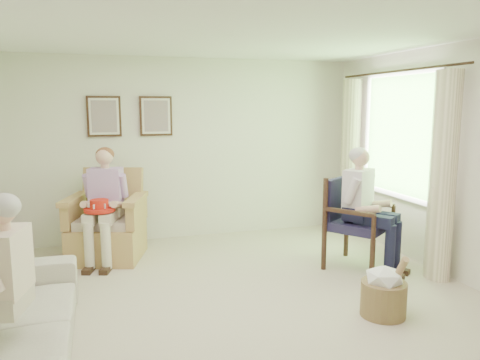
{
  "coord_description": "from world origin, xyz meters",
  "views": [
    {
      "loc": [
        -1.27,
        -3.94,
        1.92
      ],
      "look_at": [
        0.35,
        1.3,
        1.05
      ],
      "focal_mm": 35.0,
      "sensor_mm": 36.0,
      "label": 1
    }
  ],
  "objects_px": {
    "person_sofa": "(0,277)",
    "hatbox": "(384,291)",
    "wood_armchair": "(355,218)",
    "person_wicker": "(106,197)",
    "sofa": "(10,321)",
    "red_hat": "(99,207)",
    "person_dark": "(364,200)",
    "wicker_armchair": "(107,230)"
  },
  "relations": [
    {
      "from": "person_sofa",
      "to": "person_wicker",
      "type": "bearing_deg",
      "value": 174.69
    },
    {
      "from": "person_sofa",
      "to": "person_dark",
      "type": "bearing_deg",
      "value": 120.81
    },
    {
      "from": "person_wicker",
      "to": "person_dark",
      "type": "height_order",
      "value": "person_dark"
    },
    {
      "from": "person_dark",
      "to": "hatbox",
      "type": "relative_size",
      "value": 2.32
    },
    {
      "from": "person_wicker",
      "to": "hatbox",
      "type": "height_order",
      "value": "person_wicker"
    },
    {
      "from": "sofa",
      "to": "red_hat",
      "type": "height_order",
      "value": "red_hat"
    },
    {
      "from": "red_hat",
      "to": "hatbox",
      "type": "bearing_deg",
      "value": -41.15
    },
    {
      "from": "wicker_armchair",
      "to": "person_wicker",
      "type": "relative_size",
      "value": 0.81
    },
    {
      "from": "red_hat",
      "to": "hatbox",
      "type": "distance_m",
      "value": 3.31
    },
    {
      "from": "hatbox",
      "to": "wood_armchair",
      "type": "bearing_deg",
      "value": 70.26
    },
    {
      "from": "hatbox",
      "to": "sofa",
      "type": "bearing_deg",
      "value": 177.44
    },
    {
      "from": "sofa",
      "to": "person_dark",
      "type": "relative_size",
      "value": 1.59
    },
    {
      "from": "wood_armchair",
      "to": "wicker_armchair",
      "type": "bearing_deg",
      "value": 121.65
    },
    {
      "from": "sofa",
      "to": "person_dark",
      "type": "bearing_deg",
      "value": -74.44
    },
    {
      "from": "sofa",
      "to": "person_wicker",
      "type": "bearing_deg",
      "value": -19.04
    },
    {
      "from": "person_wicker",
      "to": "person_sofa",
      "type": "bearing_deg",
      "value": -90.01
    },
    {
      "from": "red_hat",
      "to": "sofa",
      "type": "bearing_deg",
      "value": -108.73
    },
    {
      "from": "hatbox",
      "to": "wicker_armchair",
      "type": "bearing_deg",
      "value": 133.77
    },
    {
      "from": "wood_armchair",
      "to": "red_hat",
      "type": "xyz_separation_m",
      "value": [
        -2.94,
        0.83,
        0.15
      ]
    },
    {
      "from": "wood_armchair",
      "to": "person_dark",
      "type": "distance_m",
      "value": 0.31
    },
    {
      "from": "person_dark",
      "to": "person_wicker",
      "type": "bearing_deg",
      "value": 121.18
    },
    {
      "from": "wicker_armchair",
      "to": "hatbox",
      "type": "distance_m",
      "value": 3.46
    },
    {
      "from": "wood_armchair",
      "to": "red_hat",
      "type": "bearing_deg",
      "value": 128.08
    },
    {
      "from": "sofa",
      "to": "person_dark",
      "type": "height_order",
      "value": "person_dark"
    },
    {
      "from": "wicker_armchair",
      "to": "person_wicker",
      "type": "bearing_deg",
      "value": -72.56
    },
    {
      "from": "person_wicker",
      "to": "red_hat",
      "type": "relative_size",
      "value": 3.85
    },
    {
      "from": "person_dark",
      "to": "red_hat",
      "type": "xyz_separation_m",
      "value": [
        -2.94,
        1.01,
        -0.11
      ]
    },
    {
      "from": "sofa",
      "to": "person_dark",
      "type": "distance_m",
      "value": 3.8
    },
    {
      "from": "wicker_armchair",
      "to": "red_hat",
      "type": "xyz_separation_m",
      "value": [
        -0.08,
        -0.34,
        0.38
      ]
    },
    {
      "from": "sofa",
      "to": "hatbox",
      "type": "bearing_deg",
      "value": -92.56
    },
    {
      "from": "person_wicker",
      "to": "red_hat",
      "type": "bearing_deg",
      "value": -94.83
    },
    {
      "from": "person_wicker",
      "to": "hatbox",
      "type": "distance_m",
      "value": 3.4
    },
    {
      "from": "person_dark",
      "to": "hatbox",
      "type": "xyz_separation_m",
      "value": [
        -0.48,
        -1.15,
        -0.6
      ]
    },
    {
      "from": "red_hat",
      "to": "hatbox",
      "type": "height_order",
      "value": "red_hat"
    },
    {
      "from": "wicker_armchair",
      "to": "person_wicker",
      "type": "distance_m",
      "value": 0.49
    },
    {
      "from": "person_wicker",
      "to": "wicker_armchair",
      "type": "bearing_deg",
      "value": 107.44
    },
    {
      "from": "wood_armchair",
      "to": "person_wicker",
      "type": "bearing_deg",
      "value": 124.23
    },
    {
      "from": "wicker_armchair",
      "to": "person_sofa",
      "type": "distance_m",
      "value": 2.71
    },
    {
      "from": "person_sofa",
      "to": "hatbox",
      "type": "bearing_deg",
      "value": 103.51
    },
    {
      "from": "wood_armchair",
      "to": "person_wicker",
      "type": "distance_m",
      "value": 3.05
    },
    {
      "from": "person_sofa",
      "to": "wood_armchair",
      "type": "bearing_deg",
      "value": 123.26
    },
    {
      "from": "wood_armchair",
      "to": "sofa",
      "type": "distance_m",
      "value": 3.82
    }
  ]
}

